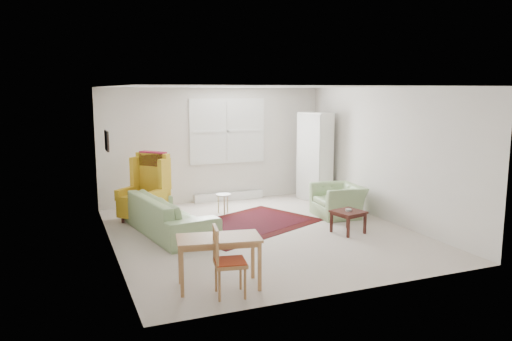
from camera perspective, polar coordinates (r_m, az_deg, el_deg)
name	(u,v)px	position (r m, az deg, el deg)	size (l,w,h in m)	color
room	(259,159)	(8.64, 0.34, 1.27)	(5.04, 5.54, 2.51)	#BFB1A3
rug	(246,224)	(9.18, -1.10, -6.19)	(2.59, 1.67, 0.03)	black
sofa	(169,207)	(8.72, -9.93, -4.16)	(2.25, 0.88, 0.91)	#829E69
armchair	(338,198)	(9.88, 9.34, -3.07)	(0.95, 0.83, 0.74)	#829E69
wingback_chair	(143,187)	(9.56, -12.80, -1.90)	(0.74, 0.79, 1.29)	gold
coffee_table	(348,222)	(8.80, 10.48, -5.79)	(0.48, 0.48, 0.39)	#3E1813
stool	(223,204)	(10.01, -3.75, -3.80)	(0.30, 0.30, 0.40)	white
cabinet	(315,157)	(11.16, 6.75, 1.58)	(0.41, 0.78, 1.96)	white
desk	(219,262)	(6.34, -4.25, -10.41)	(1.03, 0.51, 0.65)	#AC7845
desk_chair	(230,261)	(6.05, -2.97, -10.30)	(0.38, 0.38, 0.86)	#AC7845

